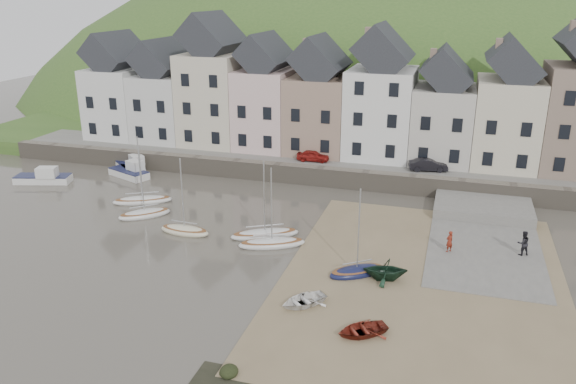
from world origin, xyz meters
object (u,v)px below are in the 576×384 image
(person_red, at_px, (449,241))
(car_right, at_px, (428,165))
(rowboat_white, at_px, (303,300))
(rowboat_red, at_px, (362,330))
(car_left, at_px, (313,156))
(sailboat_0, at_px, (143,200))
(person_dark, at_px, (523,243))
(rowboat_green, at_px, (385,269))

(person_red, relative_size, car_right, 0.44)
(rowboat_white, bearing_deg, rowboat_red, 15.06)
(rowboat_white, distance_m, car_left, 25.48)
(sailboat_0, xyz_separation_m, person_dark, (31.57, -1.77, 0.77))
(person_red, bearing_deg, rowboat_red, 29.40)
(rowboat_red, bearing_deg, person_red, 125.25)
(sailboat_0, distance_m, rowboat_red, 26.84)
(person_dark, distance_m, car_left, 23.41)
(rowboat_white, distance_m, rowboat_red, 4.43)
(person_dark, bearing_deg, rowboat_green, 12.36)
(sailboat_0, xyz_separation_m, person_red, (26.54, -2.74, 0.66))
(rowboat_green, relative_size, car_left, 0.88)
(sailboat_0, bearing_deg, rowboat_red, -33.67)
(sailboat_0, height_order, rowboat_red, sailboat_0)
(sailboat_0, relative_size, person_dark, 3.48)
(rowboat_red, xyz_separation_m, person_dark, (9.23, 13.11, 0.67))
(rowboat_red, xyz_separation_m, person_red, (4.21, 12.14, 0.56))
(sailboat_0, distance_m, person_dark, 31.63)
(person_dark, bearing_deg, rowboat_white, 16.36)
(rowboat_white, height_order, person_red, person_red)
(rowboat_green, distance_m, person_red, 6.69)
(car_right, bearing_deg, person_dark, -162.26)
(person_red, bearing_deg, rowboat_white, 9.61)
(car_left, distance_m, car_right, 11.39)
(car_right, bearing_deg, rowboat_green, 165.15)
(sailboat_0, height_order, rowboat_white, sailboat_0)
(sailboat_0, relative_size, rowboat_white, 2.16)
(rowboat_white, distance_m, person_dark, 17.18)
(person_red, xyz_separation_m, car_right, (-2.53, 14.68, 1.28))
(rowboat_green, bearing_deg, car_right, 164.75)
(rowboat_white, relative_size, car_right, 0.81)
(sailboat_0, xyz_separation_m, car_right, (24.01, 11.94, 1.94))
(rowboat_green, relative_size, person_dark, 1.57)
(rowboat_white, relative_size, person_dark, 1.62)
(rowboat_white, xyz_separation_m, person_red, (8.13, 10.06, 0.56))
(rowboat_green, xyz_separation_m, person_dark, (8.87, 6.44, 0.21))
(rowboat_white, bearing_deg, person_dark, 83.00)
(rowboat_white, xyz_separation_m, person_dark, (13.15, 11.03, 0.66))
(sailboat_0, xyz_separation_m, rowboat_green, (22.70, -8.21, 0.55))
(person_red, bearing_deg, car_right, -121.68)
(rowboat_white, xyz_separation_m, rowboat_red, (3.92, -2.08, -0.00))
(sailboat_0, height_order, rowboat_green, sailboat_0)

